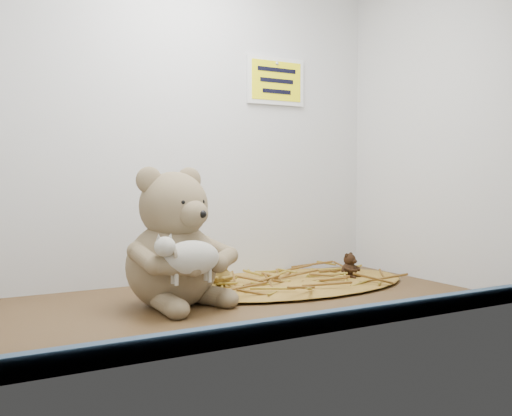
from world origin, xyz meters
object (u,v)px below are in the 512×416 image
main_teddy (172,236)px  mini_teddy_brown (349,264)px  toy_lamb (191,258)px  mini_teddy_tan (221,270)px

main_teddy → mini_teddy_brown: (51.58, 4.51, -10.31)cm
toy_lamb → mini_teddy_brown: size_ratio=2.32×
toy_lamb → main_teddy: bearing=90.0°
mini_teddy_brown → toy_lamb: bearing=172.3°
main_teddy → mini_teddy_tan: 21.40cm
mini_teddy_brown → mini_teddy_tan: bearing=147.5°
mini_teddy_tan → main_teddy: bearing=-118.0°
main_teddy → mini_teddy_brown: bearing=-12.2°
toy_lamb → mini_teddy_brown: 54.21cm
main_teddy → mini_teddy_tan: bearing=13.5°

